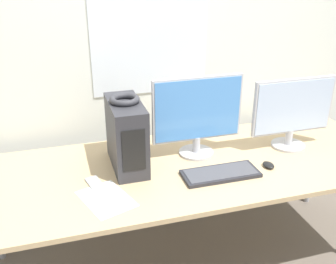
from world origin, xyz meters
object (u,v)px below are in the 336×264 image
(pc_tower, at_px, (126,135))
(headphones, at_px, (125,99))
(monitor_main, at_px, (197,114))
(monitor_right_near, at_px, (293,111))
(mouse, at_px, (268,165))
(cell_phone, at_px, (94,183))
(keyboard, at_px, (220,173))

(pc_tower, distance_m, headphones, 0.21)
(monitor_main, relative_size, monitor_right_near, 1.02)
(mouse, xyz_separation_m, cell_phone, (-0.98, 0.10, -0.01))
(monitor_right_near, bearing_deg, pc_tower, 177.53)
(pc_tower, xyz_separation_m, mouse, (0.77, -0.25, -0.18))
(monitor_right_near, relative_size, cell_phone, 3.87)
(headphones, height_order, keyboard, headphones)
(monitor_main, bearing_deg, pc_tower, -176.88)
(pc_tower, height_order, monitor_main, monitor_main)
(keyboard, relative_size, mouse, 5.05)
(monitor_right_near, bearing_deg, cell_phone, -175.17)
(cell_phone, bearing_deg, pc_tower, 21.43)
(pc_tower, relative_size, cell_phone, 2.97)
(headphones, height_order, mouse, headphones)
(monitor_right_near, bearing_deg, keyboard, -159.02)
(keyboard, bearing_deg, mouse, 1.50)
(monitor_main, height_order, mouse, monitor_main)
(mouse, bearing_deg, monitor_right_near, 38.76)
(monitor_main, height_order, monitor_right_near, monitor_main)
(headphones, distance_m, monitor_main, 0.46)
(cell_phone, bearing_deg, keyboard, -23.12)
(pc_tower, bearing_deg, mouse, -18.00)
(monitor_main, height_order, keyboard, monitor_main)
(headphones, xyz_separation_m, cell_phone, (-0.21, -0.15, -0.40))
(monitor_right_near, distance_m, keyboard, 0.64)
(monitor_right_near, height_order, cell_phone, monitor_right_near)
(headphones, relative_size, monitor_main, 0.30)
(pc_tower, bearing_deg, headphones, 90.00)
(pc_tower, bearing_deg, cell_phone, -144.61)
(keyboard, height_order, mouse, mouse)
(pc_tower, xyz_separation_m, monitor_main, (0.43, 0.02, 0.07))
(cell_phone, bearing_deg, monitor_main, 1.12)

